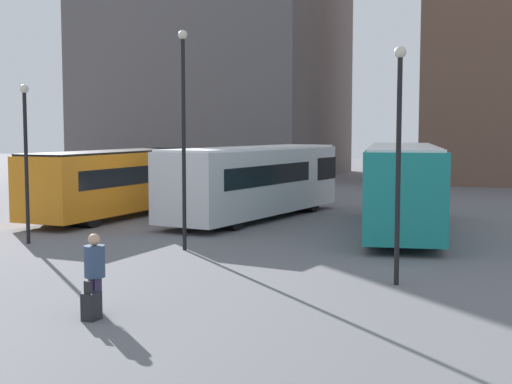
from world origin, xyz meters
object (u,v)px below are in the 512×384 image
lamp_post_0 (26,149)px  bus_2 (402,185)px  lamp_post_1 (399,146)px  lamp_post_2 (184,124)px  traveler (95,266)px  suitcase (91,306)px  bus_0 (118,181)px  bus_1 (256,180)px

lamp_post_0 → bus_2: bearing=31.7°
lamp_post_1 → lamp_post_2: size_ratio=0.85×
bus_2 → traveler: size_ratio=6.63×
suitcase → traveler: bearing=28.9°
lamp_post_1 → traveler: bearing=-138.2°
traveler → suitcase: traveler is taller
traveler → lamp_post_1: 7.45m
traveler → lamp_post_0: 9.80m
suitcase → lamp_post_2: (-1.79, 7.85, 3.55)m
bus_0 → bus_1: 5.79m
bus_1 → lamp_post_2: lamp_post_2 is taller
traveler → suitcase: bearing=-151.1°
suitcase → lamp_post_2: 8.80m
bus_2 → traveler: bus_2 is taller
lamp_post_1 → suitcase: bearing=-134.3°
bus_1 → lamp_post_1: size_ratio=1.95×
lamp_post_1 → bus_1: bearing=125.0°
bus_2 → traveler: bearing=153.7°
bus_1 → lamp_post_0: lamp_post_0 is taller
bus_0 → lamp_post_2: 9.27m
traveler → lamp_post_0: size_ratio=0.32×
bus_0 → bus_1: bearing=-71.2°
bus_1 → lamp_post_1: lamp_post_1 is taller
lamp_post_0 → lamp_post_1: bearing=-9.4°
suitcase → lamp_post_2: lamp_post_2 is taller
bus_2 → bus_0: bearing=78.6°
lamp_post_1 → bus_2: bearing=97.7°
bus_2 → lamp_post_1: (1.19, -8.76, 1.62)m
traveler → suitcase: size_ratio=2.06×
traveler → lamp_post_2: 8.07m
lamp_post_2 → lamp_post_0: bearing=-172.9°
bus_2 → traveler: 14.09m
bus_1 → suitcase: 16.05m
bus_2 → lamp_post_2: 8.59m
bus_1 → traveler: bearing=-162.2°
lamp_post_2 → bus_1: bearing=94.4°
bus_1 → bus_0: bearing=114.5°
bus_0 → traveler: 15.91m
bus_1 → lamp_post_1: (7.46, -10.63, 1.69)m
lamp_post_1 → lamp_post_2: 7.37m
bus_0 → lamp_post_2: (6.20, -6.49, 2.31)m
bus_0 → suitcase: (8.00, -14.34, -1.24)m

